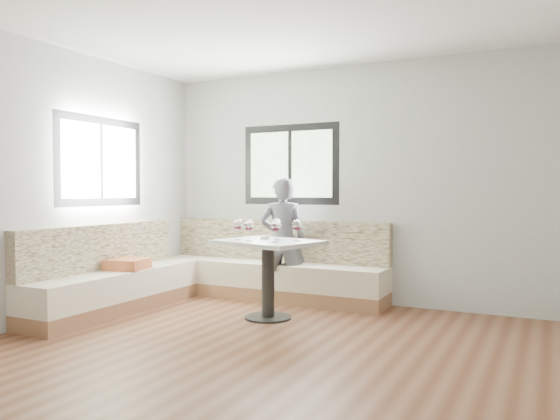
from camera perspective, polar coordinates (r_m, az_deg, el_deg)
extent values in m
cube|color=brown|center=(4.39, -2.46, -15.48)|extent=(5.00, 5.00, 0.01)
cube|color=#B7B7B2|center=(6.49, 8.32, 2.69)|extent=(5.00, 0.01, 2.80)
cube|color=#B7B7B2|center=(5.83, -24.52, 2.62)|extent=(0.01, 5.00, 2.80)
cube|color=black|center=(6.82, 1.08, 4.78)|extent=(1.30, 0.02, 1.00)
cube|color=black|center=(6.43, -18.23, 4.85)|extent=(0.02, 1.30, 1.00)
cube|color=#916344|center=(6.76, -1.07, -8.57)|extent=(2.90, 0.55, 0.16)
cube|color=beige|center=(6.72, -1.07, -6.69)|extent=(2.90, 0.55, 0.29)
cube|color=beige|center=(6.86, -0.27, -3.18)|extent=(2.90, 0.14, 0.50)
cube|color=#916344|center=(6.31, -16.82, -9.42)|extent=(0.55, 2.25, 0.16)
cube|color=beige|center=(6.27, -16.85, -7.40)|extent=(0.55, 2.25, 0.29)
cube|color=beige|center=(6.36, -18.23, -3.69)|extent=(0.14, 2.25, 0.50)
cube|color=#AF5330|center=(6.30, -15.65, -5.46)|extent=(0.47, 0.47, 0.12)
cylinder|color=black|center=(5.75, -1.26, -11.15)|extent=(0.48, 0.48, 0.02)
cylinder|color=black|center=(5.68, -1.27, -7.48)|extent=(0.13, 0.13, 0.77)
cube|color=silver|center=(5.63, -1.27, -3.40)|extent=(1.15, 0.99, 0.04)
imported|color=#4F5159|center=(6.47, 0.26, -3.15)|extent=(0.63, 0.54, 1.48)
cylinder|color=white|center=(5.75, -1.61, -2.87)|extent=(0.10, 0.10, 0.04)
sphere|color=black|center=(5.75, -1.43, -2.76)|extent=(0.02, 0.02, 0.02)
sphere|color=black|center=(5.76, -1.68, -2.75)|extent=(0.02, 0.02, 0.02)
sphere|color=black|center=(5.73, -1.66, -2.77)|extent=(0.02, 0.02, 0.02)
cylinder|color=white|center=(5.67, -4.41, -3.11)|extent=(0.07, 0.07, 0.01)
cylinder|color=white|center=(5.67, -4.41, -2.59)|extent=(0.01, 0.01, 0.10)
ellipsoid|color=white|center=(5.66, -4.41, -1.51)|extent=(0.10, 0.10, 0.12)
cylinder|color=#500513|center=(5.66, -4.41, -1.80)|extent=(0.07, 0.07, 0.02)
cylinder|color=white|center=(5.52, -3.26, -3.25)|extent=(0.07, 0.07, 0.01)
cylinder|color=white|center=(5.51, -3.26, -2.72)|extent=(0.01, 0.01, 0.10)
ellipsoid|color=white|center=(5.51, -3.27, -1.60)|extent=(0.10, 0.10, 0.12)
cylinder|color=#500513|center=(5.51, -3.27, -1.91)|extent=(0.07, 0.07, 0.02)
cylinder|color=white|center=(5.41, -0.50, -3.36)|extent=(0.07, 0.07, 0.01)
cylinder|color=white|center=(5.40, -0.50, -2.81)|extent=(0.01, 0.01, 0.10)
ellipsoid|color=white|center=(5.39, -0.50, -1.67)|extent=(0.10, 0.10, 0.12)
cylinder|color=#500513|center=(5.39, -0.50, -1.99)|extent=(0.07, 0.07, 0.02)
cylinder|color=white|center=(5.69, -0.38, -3.09)|extent=(0.07, 0.07, 0.01)
cylinder|color=white|center=(5.69, -0.38, -2.57)|extent=(0.01, 0.01, 0.10)
ellipsoid|color=white|center=(5.68, -0.38, -1.49)|extent=(0.10, 0.10, 0.12)
cylinder|color=#500513|center=(5.68, -0.38, -1.78)|extent=(0.07, 0.07, 0.02)
cylinder|color=white|center=(5.52, 1.75, -3.25)|extent=(0.07, 0.07, 0.01)
cylinder|color=white|center=(5.51, 1.76, -2.71)|extent=(0.01, 0.01, 0.10)
ellipsoid|color=white|center=(5.51, 1.76, -1.60)|extent=(0.10, 0.10, 0.12)
cylinder|color=#500513|center=(5.51, 1.76, -1.90)|extent=(0.07, 0.07, 0.02)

